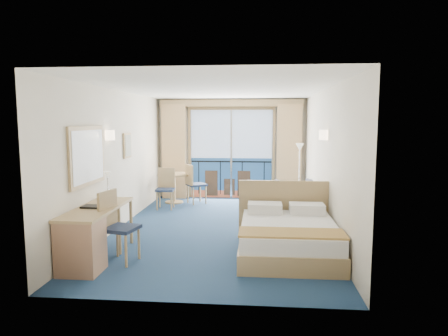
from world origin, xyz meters
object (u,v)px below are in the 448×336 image
Objects in this scene: nightstand at (309,214)px; table_chair_b at (166,186)px; round_table at (174,181)px; bed at (288,236)px; desk at (85,239)px; armchair at (298,197)px; floor_lamp at (299,159)px; table_chair_a at (193,182)px; desk_chair at (115,222)px.

table_chair_b is (-3.23, 1.63, 0.24)m from nightstand.
table_chair_b reaches higher than round_table.
table_chair_b is at bearing 130.91° from bed.
round_table is at bearing 86.75° from desk.
armchair is 0.55× the size of floor_lamp.
table_chair_a is (0.79, 4.65, 0.13)m from desk.
table_chair_a reaches higher than round_table.
bed reaches higher than table_chair_a.
floor_lamp is at bearing 5.46° from table_chair_b.
floor_lamp reaches higher than armchair.
round_table is 0.87× the size of table_chair_b.
desk_chair is at bearing 30.94° from armchair.
armchair is at bearing 81.43° from bed.
round_table is (-0.05, 4.37, -0.03)m from desk_chair.
round_table is (-3.17, 0.16, -0.61)m from floor_lamp.
floor_lamp is 1.85× the size of round_table.
table_chair_b is (-3.14, 0.30, 0.16)m from armchair.
desk_chair is at bearing -167.44° from bed.
desk_chair is (-3.12, -4.21, -0.58)m from floor_lamp.
round_table is at bearing 177.08° from floor_lamp.
table_chair_a is at bearing -8.09° from round_table.
table_chair_a is 0.83m from table_chair_b.
desk is 2.03× the size of round_table.
nightstand is 3.76m from desk_chair.
armchair is 5.04m from desk.
desk_chair reaches higher than bed.
armchair is 1.13m from floor_lamp.
floor_lamp is 1.55× the size of table_chair_a.
desk_chair is 4.37m from round_table.
bed is 1.59m from nightstand.
armchair is at bearing -8.81° from table_chair_b.
desk is (-2.92, -0.94, 0.15)m from bed.
desk is at bearing -144.67° from nightstand.
armchair is 0.88× the size of table_chair_b.
table_chair_b is (-2.71, 3.13, 0.26)m from bed.
floor_lamp reaches higher than bed.
nightstand is at bearing -30.05° from table_chair_b.
bed reaches higher than table_chair_b.
bed is at bearing 17.87° from desk.
floor_lamp is 5.27m from desk_chair.
bed is 3.77m from floor_lamp.
armchair is at bearing -29.55° from desk_chair.
desk_chair is 1.10× the size of table_chair_b.
desk_chair is (-2.60, -0.58, 0.31)m from bed.
desk is 4.07m from table_chair_b.
desk_chair reaches higher than armchair.
round_table is at bearing 144.21° from nightstand.
floor_lamp is at bearing -24.52° from desk_chair.
desk is (-3.35, -3.77, 0.05)m from armchair.
nightstand is at bearing 76.75° from armchair.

